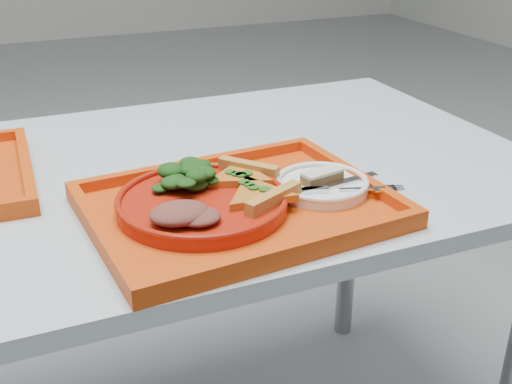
% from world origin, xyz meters
% --- Properties ---
extents(table, '(1.60, 0.80, 0.75)m').
position_xyz_m(table, '(0.00, 0.00, 0.68)').
color(table, silver).
rests_on(table, ground).
extents(tray_main, '(0.48, 0.39, 0.01)m').
position_xyz_m(tray_main, '(0.18, -0.21, 0.76)').
color(tray_main, '#C43C0A').
rests_on(tray_main, table).
extents(dinner_plate, '(0.26, 0.26, 0.02)m').
position_xyz_m(dinner_plate, '(0.13, -0.20, 0.77)').
color(dinner_plate, '#A31A0A').
rests_on(dinner_plate, tray_main).
extents(side_plate, '(0.15, 0.15, 0.01)m').
position_xyz_m(side_plate, '(0.33, -0.21, 0.77)').
color(side_plate, white).
rests_on(side_plate, tray_main).
extents(pizza_slice_a, '(0.15, 0.16, 0.02)m').
position_xyz_m(pizza_slice_a, '(0.21, -0.23, 0.79)').
color(pizza_slice_a, gold).
rests_on(pizza_slice_a, dinner_plate).
extents(pizza_slice_b, '(0.16, 0.16, 0.02)m').
position_xyz_m(pizza_slice_b, '(0.21, -0.15, 0.79)').
color(pizza_slice_b, gold).
rests_on(pizza_slice_b, dinner_plate).
extents(salad_heap, '(0.10, 0.09, 0.05)m').
position_xyz_m(salad_heap, '(0.11, -0.14, 0.80)').
color(salad_heap, black).
rests_on(salad_heap, dinner_plate).
extents(meat_portion, '(0.09, 0.07, 0.03)m').
position_xyz_m(meat_portion, '(0.07, -0.25, 0.79)').
color(meat_portion, brown).
rests_on(meat_portion, dinner_plate).
extents(dessert_bar, '(0.07, 0.04, 0.02)m').
position_xyz_m(dessert_bar, '(0.33, -0.20, 0.79)').
color(dessert_bar, '#51371B').
rests_on(dessert_bar, side_plate).
extents(knife, '(0.19, 0.04, 0.01)m').
position_xyz_m(knife, '(0.33, -0.23, 0.78)').
color(knife, silver).
rests_on(knife, side_plate).
extents(fork, '(0.18, 0.08, 0.01)m').
position_xyz_m(fork, '(0.33, -0.25, 0.78)').
color(fork, silver).
rests_on(fork, side_plate).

